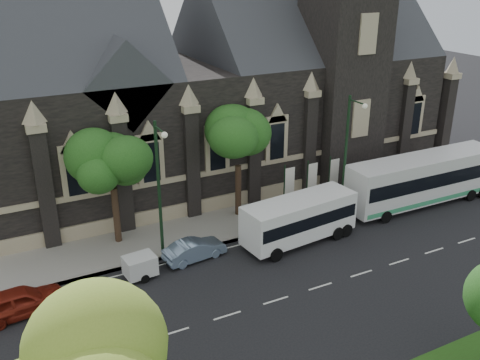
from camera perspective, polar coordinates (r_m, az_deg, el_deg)
ground at (r=30.13m, az=3.89°, el=-12.86°), size 160.00×160.00×0.00m
sidewalk at (r=37.33m, az=-3.61°, el=-5.27°), size 80.00×5.00×0.15m
museum at (r=44.61m, az=-2.65°, el=10.43°), size 40.00×17.70×29.90m
tree_walk_right at (r=37.38m, az=-0.06°, el=4.37°), size 4.08×4.08×7.80m
tree_walk_left at (r=34.46m, az=-13.52°, el=2.01°), size 3.91×3.91×7.64m
street_lamp_near at (r=38.26m, az=11.56°, el=3.22°), size 0.36×1.88×9.00m
street_lamp_mid at (r=31.88m, az=-8.67°, el=-0.49°), size 0.36×1.88×9.00m
banner_flag_left at (r=38.62m, az=5.17°, el=-0.55°), size 0.90×0.10×4.00m
banner_flag_center at (r=39.66m, az=7.62°, el=-0.04°), size 0.90×0.10×4.00m
banner_flag_right at (r=40.77m, az=9.94°, el=0.45°), size 0.90×0.10×4.00m
tour_coach at (r=42.79m, az=19.17°, el=0.15°), size 13.24×3.14×3.85m
shuttle_bus at (r=35.23m, az=6.43°, el=-4.05°), size 8.19×3.47×3.08m
box_trailer at (r=32.14m, az=-10.75°, el=-9.08°), size 2.68×1.58×1.40m
sedan at (r=33.60m, az=-4.93°, el=-7.51°), size 4.18×1.89×1.33m
car_far_red at (r=30.89m, az=-22.63°, el=-12.02°), size 4.78×2.29×1.57m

